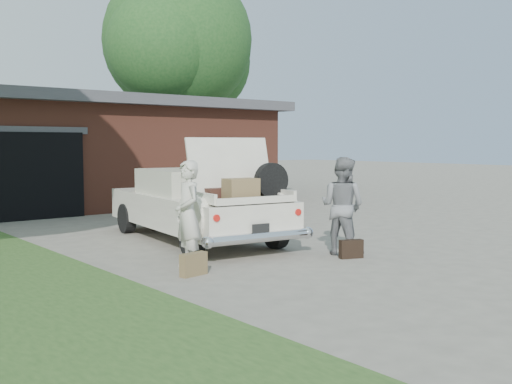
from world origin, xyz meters
TOP-DOWN VIEW (x-y plane):
  - ground at (0.00, 0.00)m, footprint 90.00×90.00m
  - house at (0.98, 11.47)m, footprint 12.80×7.80m
  - tree_right at (7.58, 15.03)m, footprint 7.30×6.35m
  - sedan at (0.18, 2.68)m, footprint 2.54×5.13m
  - woman_left at (-1.40, 0.53)m, footprint 0.51×0.67m
  - woman_right at (1.30, -0.16)m, footprint 0.83×0.96m
  - suitcase_left at (-1.62, 0.05)m, footprint 0.45×0.20m
  - suitcase_right at (1.15, -0.51)m, footprint 0.42×0.27m

SIDE VIEW (x-z plane):
  - ground at x=0.00m, z-range 0.00..0.00m
  - suitcase_right at x=1.15m, z-range 0.00..0.31m
  - suitcase_left at x=-1.62m, z-range 0.00..0.33m
  - sedan at x=0.18m, z-range -0.28..1.73m
  - woman_left at x=-1.40m, z-range 0.00..1.66m
  - woman_right at x=1.30m, z-range 0.00..1.68m
  - house at x=0.98m, z-range 0.02..3.32m
  - tree_right at x=7.58m, z-range 1.29..10.74m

